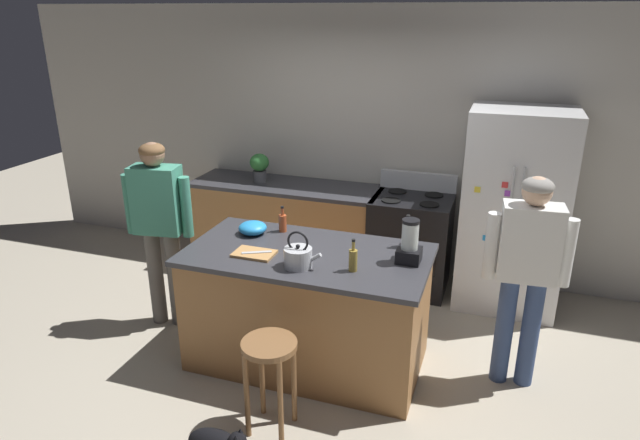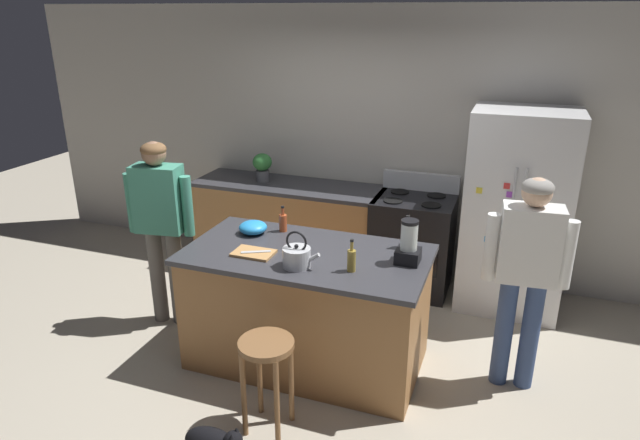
% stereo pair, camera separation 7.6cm
% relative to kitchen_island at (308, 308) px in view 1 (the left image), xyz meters
% --- Properties ---
extents(ground_plane, '(14.00, 14.00, 0.00)m').
position_rel_kitchen_island_xyz_m(ground_plane, '(0.00, 0.00, -0.47)').
color(ground_plane, '#B2A893').
extents(back_wall, '(8.00, 0.10, 2.70)m').
position_rel_kitchen_island_xyz_m(back_wall, '(0.00, 1.95, 0.88)').
color(back_wall, '#BCB7AD').
rests_on(back_wall, ground_plane).
extents(kitchen_island, '(1.82, 0.97, 0.94)m').
position_rel_kitchen_island_xyz_m(kitchen_island, '(0.00, 0.00, 0.00)').
color(kitchen_island, '#9E6B3D').
rests_on(kitchen_island, ground_plane).
extents(back_counter_run, '(2.00, 0.64, 0.94)m').
position_rel_kitchen_island_xyz_m(back_counter_run, '(-0.80, 1.55, -0.00)').
color(back_counter_run, '#9E6B3D').
rests_on(back_counter_run, ground_plane).
extents(refrigerator, '(0.90, 0.73, 1.85)m').
position_rel_kitchen_island_xyz_m(refrigerator, '(1.45, 1.50, 0.45)').
color(refrigerator, silver).
rests_on(refrigerator, ground_plane).
extents(stove_range, '(0.76, 0.65, 1.12)m').
position_rel_kitchen_island_xyz_m(stove_range, '(0.53, 1.52, 0.01)').
color(stove_range, black).
rests_on(stove_range, ground_plane).
extents(person_by_island_left, '(0.60, 0.28, 1.64)m').
position_rel_kitchen_island_xyz_m(person_by_island_left, '(-1.38, 0.15, 0.52)').
color(person_by_island_left, '#66605B').
rests_on(person_by_island_left, ground_plane).
extents(person_by_sink_right, '(0.60, 0.25, 1.61)m').
position_rel_kitchen_island_xyz_m(person_by_sink_right, '(1.54, 0.25, 0.50)').
color(person_by_sink_right, '#384C7A').
rests_on(person_by_sink_right, ground_plane).
extents(bar_stool, '(0.36, 0.36, 0.67)m').
position_rel_kitchen_island_xyz_m(bar_stool, '(0.04, -0.81, 0.05)').
color(bar_stool, brown).
rests_on(bar_stool, ground_plane).
extents(potted_plant, '(0.20, 0.20, 0.30)m').
position_rel_kitchen_island_xyz_m(potted_plant, '(-1.09, 1.55, 0.64)').
color(potted_plant, '#4C4C51').
rests_on(potted_plant, back_counter_run).
extents(blender_appliance, '(0.17, 0.17, 0.32)m').
position_rel_kitchen_island_xyz_m(blender_appliance, '(0.75, 0.08, 0.60)').
color(blender_appliance, black).
rests_on(blender_appliance, kitchen_island).
extents(bottle_cooking_sauce, '(0.06, 0.06, 0.22)m').
position_rel_kitchen_island_xyz_m(bottle_cooking_sauce, '(-0.33, 0.33, 0.55)').
color(bottle_cooking_sauce, '#B24C26').
rests_on(bottle_cooking_sauce, kitchen_island).
extents(bottle_soda, '(0.07, 0.07, 0.26)m').
position_rel_kitchen_island_xyz_m(bottle_soda, '(0.68, 0.35, 0.56)').
color(bottle_soda, '#268CD8').
rests_on(bottle_soda, kitchen_island).
extents(bottle_vinegar, '(0.06, 0.06, 0.24)m').
position_rel_kitchen_island_xyz_m(bottle_vinegar, '(0.41, -0.19, 0.56)').
color(bottle_vinegar, olive).
rests_on(bottle_vinegar, kitchen_island).
extents(mixing_bowl, '(0.23, 0.23, 0.10)m').
position_rel_kitchen_island_xyz_m(mixing_bowl, '(-0.54, 0.20, 0.52)').
color(mixing_bowl, '#268CD8').
rests_on(mixing_bowl, kitchen_island).
extents(tea_kettle, '(0.28, 0.20, 0.27)m').
position_rel_kitchen_island_xyz_m(tea_kettle, '(0.03, -0.25, 0.55)').
color(tea_kettle, '#B7BABF').
rests_on(tea_kettle, kitchen_island).
extents(cutting_board, '(0.30, 0.20, 0.02)m').
position_rel_kitchen_island_xyz_m(cutting_board, '(-0.35, -0.17, 0.48)').
color(cutting_board, '#B7844C').
rests_on(cutting_board, kitchen_island).
extents(chef_knife, '(0.21, 0.13, 0.01)m').
position_rel_kitchen_island_xyz_m(chef_knife, '(-0.33, -0.17, 0.49)').
color(chef_knife, '#B7BABF').
rests_on(chef_knife, cutting_board).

